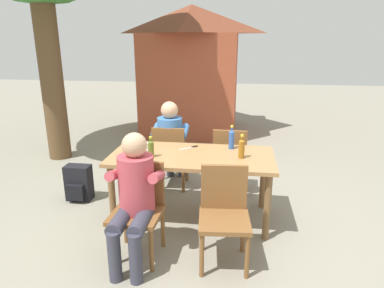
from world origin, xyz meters
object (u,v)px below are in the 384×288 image
(chair_far_right, at_px, (230,157))
(person_in_plaid_shirt, at_px, (134,193))
(dining_table, at_px, (192,162))
(bottle_amber, at_px, (242,148))
(table_knife, at_px, (190,147))
(person_in_white_shirt, at_px, (171,139))
(backpack_by_near_side, at_px, (79,184))
(bottle_olive, at_px, (151,148))
(brick_kiosk, at_px, (192,67))
(bottle_blue, at_px, (232,139))
(cup_white, at_px, (147,147))
(cup_steel, at_px, (127,149))
(chair_near_right, at_px, (224,210))
(chair_near_left, at_px, (139,205))
(chair_far_left, at_px, (170,154))

(chair_far_right, height_order, person_in_plaid_shirt, person_in_plaid_shirt)
(dining_table, relative_size, chair_far_right, 2.02)
(bottle_amber, relative_size, table_knife, 1.31)
(person_in_white_shirt, distance_m, bottle_amber, 1.28)
(backpack_by_near_side, bearing_deg, bottle_olive, -19.03)
(brick_kiosk, bearing_deg, dining_table, -81.98)
(dining_table, relative_size, bottle_blue, 6.47)
(chair_far_right, height_order, cup_white, chair_far_right)
(backpack_by_near_side, bearing_deg, bottle_amber, -7.50)
(bottle_olive, xyz_separation_m, cup_white, (-0.09, 0.18, -0.05))
(cup_steel, bearing_deg, chair_near_right, -30.98)
(person_in_white_shirt, relative_size, backpack_by_near_side, 2.62)
(chair_near_left, bearing_deg, bottle_olive, 92.46)
(person_in_plaid_shirt, bearing_deg, person_in_white_shirt, 90.00)
(chair_near_left, relative_size, bottle_amber, 3.43)
(chair_near_left, xyz_separation_m, person_in_white_shirt, (-0.00, 1.55, 0.17))
(table_knife, height_order, brick_kiosk, brick_kiosk)
(dining_table, distance_m, brick_kiosk, 3.90)
(table_knife, xyz_separation_m, backpack_by_near_side, (-1.40, -0.00, -0.53))
(bottle_olive, distance_m, cup_white, 0.21)
(person_in_white_shirt, bearing_deg, backpack_by_near_side, -150.46)
(cup_white, bearing_deg, backpack_by_near_side, 169.31)
(chair_near_right, bearing_deg, table_knife, 114.91)
(person_in_white_shirt, distance_m, bottle_olive, 0.98)
(bottle_blue, xyz_separation_m, backpack_by_near_side, (-1.87, -0.04, -0.65))
(chair_near_left, xyz_separation_m, bottle_amber, (0.92, 0.69, 0.37))
(chair_far_right, distance_m, bottle_olive, 1.23)
(dining_table, distance_m, person_in_white_shirt, 0.92)
(chair_far_left, xyz_separation_m, person_in_white_shirt, (-0.00, 0.11, 0.17))
(person_in_white_shirt, xyz_separation_m, table_knife, (0.34, -0.60, 0.09))
(chair_near_left, relative_size, backpack_by_near_side, 1.94)
(chair_far_left, bearing_deg, brick_kiosk, 92.66)
(person_in_white_shirt, height_order, bottle_olive, person_in_white_shirt)
(brick_kiosk, bearing_deg, person_in_plaid_shirt, -88.26)
(dining_table, height_order, backpack_by_near_side, dining_table)
(bottle_olive, distance_m, bottle_amber, 0.95)
(backpack_by_near_side, bearing_deg, dining_table, -8.89)
(dining_table, relative_size, chair_far_left, 2.02)
(bottle_olive, relative_size, bottle_blue, 0.83)
(person_in_plaid_shirt, xyz_separation_m, bottle_olive, (-0.02, 0.70, 0.19))
(bottle_blue, bearing_deg, dining_table, -146.78)
(person_in_white_shirt, distance_m, cup_white, 0.80)
(cup_steel, height_order, table_knife, cup_steel)
(chair_far_right, xyz_separation_m, table_knife, (-0.45, -0.49, 0.26))
(chair_far_left, height_order, table_knife, chair_far_left)
(person_in_plaid_shirt, xyz_separation_m, cup_steel, (-0.31, 0.76, 0.14))
(chair_near_right, distance_m, bottle_blue, 1.06)
(chair_far_left, distance_m, cup_white, 0.75)
(chair_far_left, relative_size, person_in_white_shirt, 0.74)
(person_in_plaid_shirt, height_order, backpack_by_near_side, person_in_plaid_shirt)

